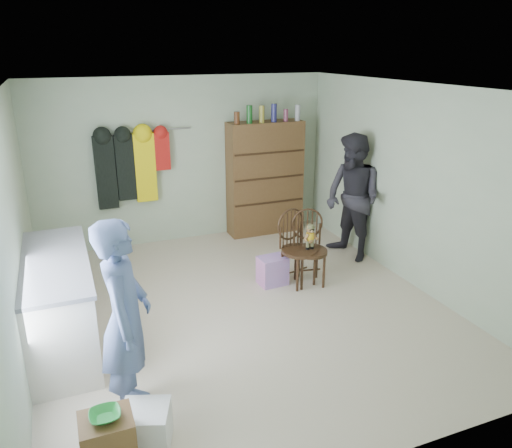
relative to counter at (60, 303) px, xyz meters
name	(u,v)px	position (x,y,z in m)	size (l,w,h in m)	color
ground_plane	(243,308)	(1.95, 0.00, -0.47)	(5.00, 5.00, 0.00)	beige
room_walls	(225,167)	(1.95, 0.53, 1.11)	(5.00, 5.00, 5.00)	beige
counter	(60,303)	(0.00, 0.00, 0.00)	(0.64, 1.86, 0.94)	silver
bowl	(105,416)	(0.24, -1.93, 0.07)	(0.21, 0.21, 0.05)	green
plastic_tub	(146,428)	(0.53, -1.72, -0.30)	(0.35, 0.34, 0.34)	white
chair_front	(309,243)	(2.99, 0.34, 0.07)	(0.50, 0.50, 0.97)	#3B2514
chair_far	(296,245)	(2.82, 0.39, 0.05)	(0.53, 0.53, 0.98)	#3B2514
striped_bag	(272,271)	(2.53, 0.47, -0.29)	(0.35, 0.27, 0.37)	pink
person_left	(125,320)	(0.50, -1.25, 0.38)	(0.62, 0.41, 1.70)	#536699
person_right	(353,198)	(3.92, 0.85, 0.42)	(0.87, 0.68, 1.79)	#2D2B33
dresser	(265,178)	(3.20, 2.30, 0.44)	(1.20, 0.39, 2.07)	brown
coat_rack	(131,167)	(1.12, 2.38, 0.78)	(1.42, 0.12, 1.09)	#99999E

